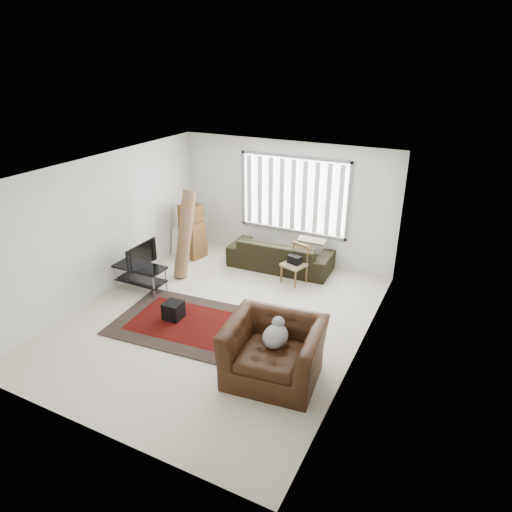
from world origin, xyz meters
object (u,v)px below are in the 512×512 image
at_px(tv_stand, 140,273).
at_px(moving_boxes, 192,233).
at_px(sofa, 281,250).
at_px(armchair, 274,347).
at_px(side_chair, 295,262).

height_order(tv_stand, moving_boxes, moving_boxes).
height_order(sofa, armchair, armchair).
xyz_separation_m(tv_stand, moving_boxes, (-0.00, 1.86, 0.20)).
xyz_separation_m(tv_stand, side_chair, (2.63, 1.68, 0.07)).
xyz_separation_m(side_chair, armchair, (0.87, -2.96, 0.06)).
distance_m(moving_boxes, armchair, 4.70).
distance_m(side_chair, armchair, 3.08).
relative_size(tv_stand, moving_boxes, 0.84).
bearing_deg(moving_boxes, armchair, -41.77).
xyz_separation_m(moving_boxes, side_chair, (2.64, -0.17, -0.13)).
bearing_deg(side_chair, armchair, -56.35).
bearing_deg(moving_boxes, side_chair, -3.79).
xyz_separation_m(tv_stand, sofa, (2.09, 2.19, 0.06)).
height_order(sofa, side_chair, sofa).
height_order(moving_boxes, armchair, moving_boxes).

